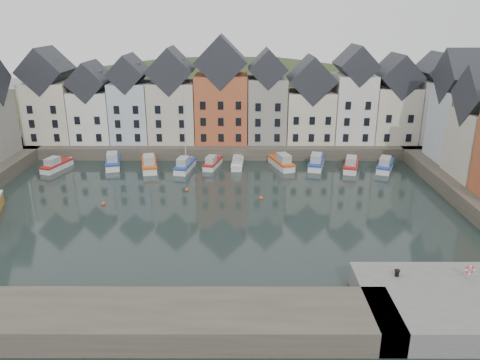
{
  "coord_description": "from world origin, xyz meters",
  "views": [
    {
      "loc": [
        3.36,
        -51.59,
        22.57
      ],
      "look_at": [
        3.26,
        6.0,
        2.28
      ],
      "focal_mm": 35.0,
      "sensor_mm": 36.0,
      "label": 1
    }
  ],
  "objects_px": {
    "boat_d": "(185,165)",
    "mooring_bollard": "(397,273)",
    "life_ring_post": "(470,270)",
    "boat_a": "(56,165)"
  },
  "relations": [
    {
      "from": "life_ring_post",
      "to": "boat_d",
      "type": "bearing_deg",
      "value": 128.21
    },
    {
      "from": "boat_a",
      "to": "mooring_bollard",
      "type": "distance_m",
      "value": 54.27
    },
    {
      "from": "mooring_bollard",
      "to": "life_ring_post",
      "type": "distance_m",
      "value": 5.78
    },
    {
      "from": "mooring_bollard",
      "to": "boat_a",
      "type": "bearing_deg",
      "value": 140.23
    },
    {
      "from": "boat_a",
      "to": "life_ring_post",
      "type": "xyz_separation_m",
      "value": [
        47.43,
        -35.19,
        2.17
      ]
    },
    {
      "from": "boat_d",
      "to": "boat_a",
      "type": "bearing_deg",
      "value": -171.32
    },
    {
      "from": "boat_d",
      "to": "mooring_bollard",
      "type": "height_order",
      "value": "boat_d"
    },
    {
      "from": "boat_a",
      "to": "boat_d",
      "type": "bearing_deg",
      "value": 15.69
    },
    {
      "from": "boat_d",
      "to": "mooring_bollard",
      "type": "relative_size",
      "value": 21.64
    },
    {
      "from": "boat_d",
      "to": "life_ring_post",
      "type": "bearing_deg",
      "value": -42.21
    }
  ]
}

